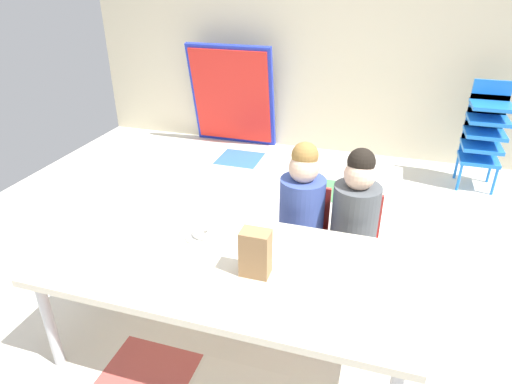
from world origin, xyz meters
TOP-DOWN VIEW (x-y plane):
  - ground_plane at (-0.00, -0.00)m, footprint 5.32×4.73m
  - back_wall at (0.00, 2.36)m, footprint 5.32×0.10m
  - craft_table at (-0.12, -0.59)m, footprint 1.72×0.82m
  - seated_child_near_camera at (0.10, 0.05)m, footprint 0.32×0.32m
  - seated_child_middle_seat at (0.40, 0.05)m, footprint 0.32×0.32m
  - kid_chair_blue_stack at (1.31, 1.86)m, footprint 0.32×0.30m
  - folded_activity_table at (-1.10, 2.16)m, footprint 0.90×0.29m
  - paper_bag_brown at (0.03, -0.64)m, footprint 0.13×0.09m
  - paper_plate_near_edge at (-0.31, -0.43)m, footprint 0.18×0.18m
  - paper_plate_center_table at (0.09, -0.45)m, footprint 0.18×0.18m
  - donut_powdered_on_plate at (-0.31, -0.43)m, footprint 0.11×0.11m

SIDE VIEW (x-z plane):
  - ground_plane at x=0.00m, z-range -0.02..0.00m
  - craft_table at x=-0.12m, z-range 0.23..0.77m
  - kid_chair_blue_stack at x=1.31m, z-range 0.06..0.98m
  - folded_activity_table at x=-1.10m, z-range -0.01..1.08m
  - paper_plate_near_edge at x=-0.31m, z-range 0.54..0.55m
  - paper_plate_center_table at x=0.09m, z-range 0.54..0.55m
  - seated_child_near_camera at x=0.10m, z-range 0.10..1.01m
  - seated_child_middle_seat at x=0.40m, z-range 0.10..1.01m
  - donut_powdered_on_plate at x=-0.31m, z-range 0.55..0.58m
  - paper_bag_brown at x=0.03m, z-range 0.54..0.76m
  - back_wall at x=0.00m, z-range 0.00..2.78m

